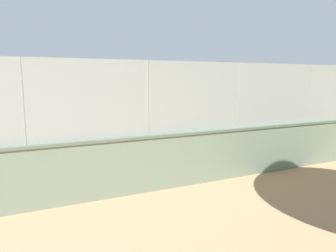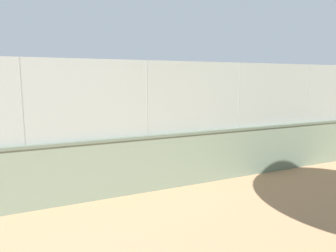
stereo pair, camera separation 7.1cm
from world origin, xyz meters
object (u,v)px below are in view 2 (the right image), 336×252
object	(u,v)px
sports_ball	(236,135)
courtside_bench	(101,169)
player_near_wall_returning	(207,133)
player_baseline_waiting	(126,110)
player_crossing_court	(110,120)

from	to	relation	value
sports_ball	courtside_bench	bearing A→B (deg)	-1.31
sports_ball	courtside_bench	distance (m)	5.29
courtside_bench	player_near_wall_returning	bearing A→B (deg)	-161.19
player_baseline_waiting	sports_ball	xyz separation A→B (m)	(0.22, 13.37, 0.22)
player_near_wall_returning	player_crossing_court	size ratio (longest dim) A/B	0.95
player_near_wall_returning	player_baseline_waiting	size ratio (longest dim) A/B	1.02
player_crossing_court	sports_ball	xyz separation A→B (m)	(-2.74, 7.60, 0.15)
player_near_wall_returning	player_crossing_court	distance (m)	6.31
courtside_bench	player_crossing_court	bearing A→B (deg)	-108.51
player_crossing_court	courtside_bench	bearing A→B (deg)	71.49
player_baseline_waiting	courtside_bench	xyz separation A→B (m)	(5.46, 13.25, -0.48)
courtside_bench	player_baseline_waiting	bearing A→B (deg)	-112.41
sports_ball	courtside_bench	xyz separation A→B (m)	(5.24, -0.12, -0.70)
player_crossing_court	sports_ball	distance (m)	8.08
sports_ball	player_near_wall_returning	bearing A→B (deg)	-88.40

